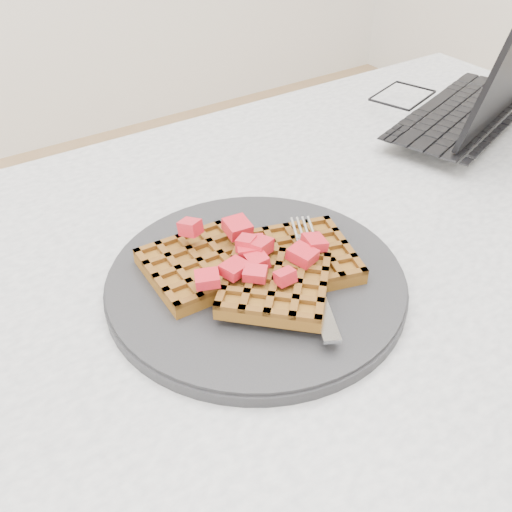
# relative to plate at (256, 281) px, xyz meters

# --- Properties ---
(table) EXTENTS (1.20, 0.80, 0.75)m
(table) POSITION_rel_plate_xyz_m (0.13, 0.00, -0.12)
(table) COLOR silver
(table) RESTS_ON ground
(plate) EXTENTS (0.31, 0.31, 0.02)m
(plate) POSITION_rel_plate_xyz_m (0.00, 0.00, 0.00)
(plate) COLOR black
(plate) RESTS_ON table
(waffles) EXTENTS (0.21, 0.20, 0.03)m
(waffles) POSITION_rel_plate_xyz_m (0.00, -0.00, 0.02)
(waffles) COLOR brown
(waffles) RESTS_ON plate
(strawberry_pile) EXTENTS (0.15, 0.15, 0.02)m
(strawberry_pile) POSITION_rel_plate_xyz_m (0.00, 0.00, 0.05)
(strawberry_pile) COLOR #9F0312
(strawberry_pile) RESTS_ON waffles
(fork) EXTENTS (0.10, 0.17, 0.02)m
(fork) POSITION_rel_plate_xyz_m (0.04, -0.04, 0.02)
(fork) COLOR silver
(fork) RESTS_ON plate
(laptop) EXTENTS (0.38, 0.33, 0.23)m
(laptop) POSITION_rel_plate_xyz_m (0.48, 0.16, 0.03)
(laptop) COLOR black
(laptop) RESTS_ON table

